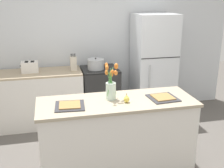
{
  "coord_description": "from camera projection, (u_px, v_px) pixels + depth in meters",
  "views": [
    {
      "loc": [
        -0.72,
        -2.88,
        2.1
      ],
      "look_at": [
        0.0,
        0.25,
        1.07
      ],
      "focal_mm": 45.0,
      "sensor_mm": 36.0,
      "label": 1
    }
  ],
  "objects": [
    {
      "name": "pear_figurine",
      "position": [
        127.0,
        99.0,
        3.12
      ],
      "size": [
        0.07,
        0.07,
        0.11
      ],
      "color": "#E5CC4C",
      "rests_on": "kitchen_island"
    },
    {
      "name": "knife_block",
      "position": [
        73.0,
        63.0,
        4.58
      ],
      "size": [
        0.1,
        0.14,
        0.27
      ],
      "color": "beige",
      "rests_on": "back_counter"
    },
    {
      "name": "flower_vase",
      "position": [
        111.0,
        86.0,
        3.18
      ],
      "size": [
        0.17,
        0.19,
        0.42
      ],
      "color": "silver",
      "rests_on": "kitchen_island"
    },
    {
      "name": "toaster",
      "position": [
        30.0,
        67.0,
        4.46
      ],
      "size": [
        0.28,
        0.18,
        0.17
      ],
      "color": "silver",
      "rests_on": "back_counter"
    },
    {
      "name": "kitchen_island",
      "position": [
        117.0,
        138.0,
        3.33
      ],
      "size": [
        1.8,
        0.66,
        0.95
      ],
      "color": "silver",
      "rests_on": "ground_plane"
    },
    {
      "name": "stove_range",
      "position": [
        100.0,
        94.0,
        4.84
      ],
      "size": [
        0.6,
        0.61,
        0.91
      ],
      "color": "black",
      "rests_on": "ground_plane"
    },
    {
      "name": "back_wall",
      "position": [
        90.0,
        39.0,
        4.91
      ],
      "size": [
        5.2,
        0.08,
        2.7
      ],
      "color": "silver",
      "rests_on": "ground_plane"
    },
    {
      "name": "back_counter",
      "position": [
        31.0,
        99.0,
        4.59
      ],
      "size": [
        1.68,
        0.6,
        0.91
      ],
      "color": "silver",
      "rests_on": "ground_plane"
    },
    {
      "name": "plate_setting_right",
      "position": [
        163.0,
        98.0,
        3.25
      ],
      "size": [
        0.34,
        0.34,
        0.02
      ],
      "color": "#333338",
      "rests_on": "kitchen_island"
    },
    {
      "name": "plate_setting_left",
      "position": [
        70.0,
        105.0,
        3.02
      ],
      "size": [
        0.34,
        0.34,
        0.02
      ],
      "color": "#333338",
      "rests_on": "kitchen_island"
    },
    {
      "name": "refrigerator",
      "position": [
        153.0,
        66.0,
        4.91
      ],
      "size": [
        0.68,
        0.67,
        1.79
      ],
      "color": "silver",
      "rests_on": "ground_plane"
    },
    {
      "name": "cooking_pot",
      "position": [
        96.0,
        64.0,
        4.64
      ],
      "size": [
        0.28,
        0.28,
        0.19
      ],
      "color": "#B2B5B7",
      "rests_on": "stove_range"
    }
  ]
}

